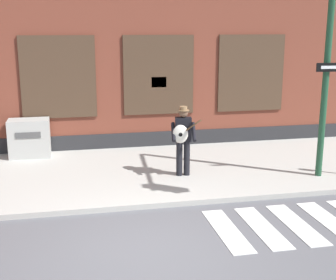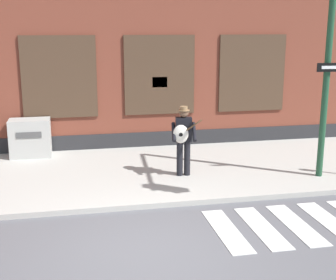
{
  "view_description": "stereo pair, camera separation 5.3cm",
  "coord_description": "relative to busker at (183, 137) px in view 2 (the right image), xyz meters",
  "views": [
    {
      "loc": [
        -1.1,
        -7.04,
        3.62
      ],
      "look_at": [
        0.79,
        2.04,
        1.36
      ],
      "focal_mm": 50.0,
      "sensor_mm": 36.0,
      "label": 1
    },
    {
      "loc": [
        -1.05,
        -7.05,
        3.62
      ],
      "look_at": [
        0.79,
        2.04,
        1.36
      ],
      "focal_mm": 50.0,
      "sensor_mm": 36.0,
      "label": 2
    }
  ],
  "objects": [
    {
      "name": "ground_plane",
      "position": [
        -1.44,
        -3.42,
        -1.07
      ],
      "size": [
        160.0,
        160.0,
        0.0
      ],
      "primitive_type": "plane",
      "color": "#56565B"
    },
    {
      "name": "sidewalk",
      "position": [
        -1.44,
        0.65,
        -1.01
      ],
      "size": [
        28.0,
        4.64,
        0.12
      ],
      "color": "#ADAAA3",
      "rests_on": "ground"
    },
    {
      "name": "busker",
      "position": [
        0.0,
        0.0,
        0.0
      ],
      "size": [
        0.72,
        0.6,
        1.68
      ],
      "color": "black",
      "rests_on": "sidewalk"
    },
    {
      "name": "utility_box",
      "position": [
        -3.72,
        2.52,
        -0.44
      ],
      "size": [
        1.09,
        0.68,
        1.04
      ],
      "color": "#ADADA8",
      "rests_on": "sidewalk"
    }
  ]
}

